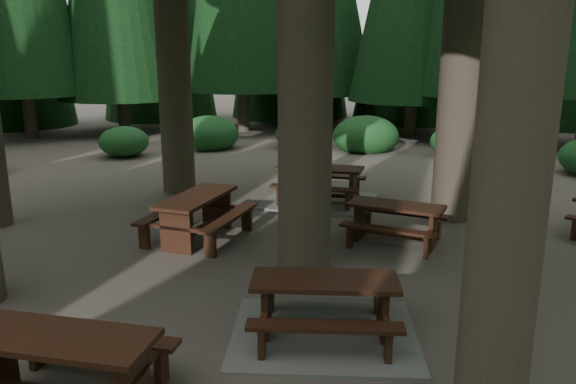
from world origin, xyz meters
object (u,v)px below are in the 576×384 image
at_px(picnic_table_b, 197,210).
at_px(picnic_table_c, 319,190).
at_px(picnic_table_a, 324,317).
at_px(picnic_table_e, 59,361).
at_px(picnic_table_f, 396,217).

height_order(picnic_table_b, picnic_table_c, same).
relative_size(picnic_table_a, picnic_table_b, 1.33).
xyz_separation_m(picnic_table_e, picnic_table_f, (1.51, 6.27, -0.05)).
distance_m(picnic_table_a, picnic_table_f, 3.79).
distance_m(picnic_table_c, picnic_table_f, 3.09).
relative_size(picnic_table_a, picnic_table_e, 1.29).
height_order(picnic_table_a, picnic_table_c, picnic_table_c).
height_order(picnic_table_a, picnic_table_b, picnic_table_b).
relative_size(picnic_table_a, picnic_table_c, 1.00).
bearing_deg(picnic_table_e, picnic_table_c, 81.90).
bearing_deg(picnic_table_b, picnic_table_e, -166.48).
bearing_deg(picnic_table_e, picnic_table_a, 41.46).
distance_m(picnic_table_b, picnic_table_c, 3.57).
xyz_separation_m(picnic_table_b, picnic_table_c, (0.98, 3.42, -0.26)).
relative_size(picnic_table_b, picnic_table_e, 0.98).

